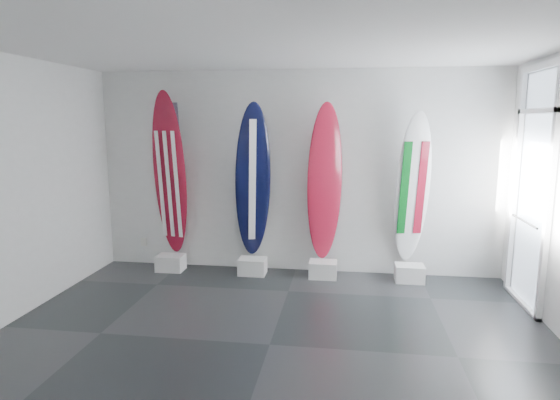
% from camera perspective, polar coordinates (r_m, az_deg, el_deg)
% --- Properties ---
extents(floor, '(6.00, 6.00, 0.00)m').
position_cam_1_polar(floor, '(5.04, -1.26, -17.13)').
color(floor, black).
rests_on(floor, ground).
extents(ceiling, '(6.00, 6.00, 0.00)m').
position_cam_1_polar(ceiling, '(4.56, -1.40, 18.86)').
color(ceiling, white).
rests_on(ceiling, wall_back).
extents(wall_back, '(6.00, 0.00, 6.00)m').
position_cam_1_polar(wall_back, '(7.02, 2.02, 3.34)').
color(wall_back, silver).
rests_on(wall_back, ground).
extents(wall_front, '(6.00, 0.00, 6.00)m').
position_cam_1_polar(wall_front, '(2.21, -12.17, -10.92)').
color(wall_front, silver).
rests_on(wall_front, ground).
extents(display_block_usa, '(0.40, 0.30, 0.24)m').
position_cam_1_polar(display_block_usa, '(7.44, -13.11, -7.42)').
color(display_block_usa, white).
rests_on(display_block_usa, floor).
extents(surfboard_usa, '(0.61, 0.39, 2.47)m').
position_cam_1_polar(surfboard_usa, '(7.26, -13.23, 3.08)').
color(surfboard_usa, maroon).
rests_on(surfboard_usa, display_block_usa).
extents(display_block_navy, '(0.40, 0.30, 0.24)m').
position_cam_1_polar(display_block_navy, '(7.09, -3.35, -8.03)').
color(display_block_navy, white).
rests_on(display_block_navy, floor).
extents(surfboard_navy, '(0.62, 0.54, 2.30)m').
position_cam_1_polar(surfboard_navy, '(6.91, -3.29, 2.27)').
color(surfboard_navy, black).
rests_on(surfboard_navy, display_block_navy).
extents(display_block_swiss, '(0.40, 0.30, 0.24)m').
position_cam_1_polar(display_block_swiss, '(6.96, 5.23, -8.38)').
color(display_block_swiss, white).
rests_on(display_block_swiss, floor).
extents(surfboard_swiss, '(0.56, 0.37, 2.29)m').
position_cam_1_polar(surfboard_swiss, '(6.78, 5.44, 2.09)').
color(surfboard_swiss, maroon).
rests_on(surfboard_swiss, display_block_swiss).
extents(display_block_italy, '(0.40, 0.30, 0.24)m').
position_cam_1_polar(display_block_italy, '(7.02, 15.42, -8.55)').
color(display_block_italy, white).
rests_on(display_block_italy, floor).
extents(surfboard_italy, '(0.56, 0.48, 2.18)m').
position_cam_1_polar(surfboard_italy, '(6.85, 15.76, 1.32)').
color(surfboard_italy, white).
rests_on(surfboard_italy, display_block_italy).
extents(wall_outlet, '(0.09, 0.02, 0.13)m').
position_cam_1_polar(wall_outlet, '(7.86, -16.19, -4.90)').
color(wall_outlet, silver).
rests_on(wall_outlet, wall_back).
extents(glass_door, '(0.12, 1.16, 2.85)m').
position_cam_1_polar(glass_door, '(6.45, 28.28, 0.96)').
color(glass_door, white).
rests_on(glass_door, floor).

